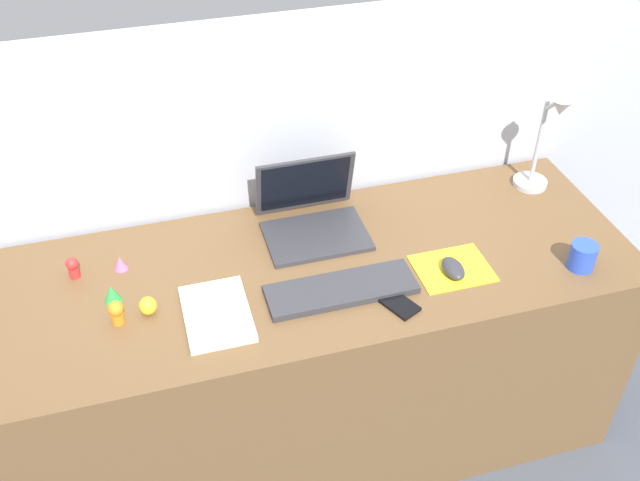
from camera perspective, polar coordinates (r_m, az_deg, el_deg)
The scene contains 16 objects.
ground_plane at distance 2.59m, azimuth -0.35°, elevation -14.50°, with size 6.00×6.00×0.00m, color #474C56.
back_wall at distance 2.38m, azimuth -2.84°, elevation 2.20°, with size 3.05×0.05×1.33m, color #B2B7C1.
desk at distance 2.31m, azimuth -0.38°, elevation -9.00°, with size 1.85×0.66×0.74m, color brown.
laptop at distance 2.16m, azimuth -0.70°, elevation 2.22°, with size 0.30×0.26×0.21m.
keyboard at distance 1.96m, azimuth 1.68°, elevation -3.87°, with size 0.41×0.13×0.02m, color #333338.
mousepad at distance 2.07m, azimuth 10.38°, elevation -2.18°, with size 0.21×0.17×0.00m, color yellow.
mouse at distance 2.04m, azimuth 10.44°, elevation -2.17°, with size 0.06×0.10×0.03m, color #333338.
cell_phone at distance 1.94m, azimuth 5.98°, elevation -4.84°, with size 0.06×0.13×0.01m, color black.
desk_lamp at distance 2.36m, azimuth 17.21°, elevation 7.12°, with size 0.11×0.16×0.35m.
notebook_pad at distance 1.91m, azimuth -8.13°, elevation -5.74°, with size 0.17×0.24×0.02m, color silver.
coffee_mug at distance 2.15m, azimuth 19.97°, elevation -1.16°, with size 0.08×0.08×0.08m, color blue.
toy_figurine_orange at distance 1.93m, azimuth -15.74°, elevation -5.43°, with size 0.04×0.04×0.07m.
toy_figurine_green at distance 2.00m, azimuth -16.07°, elevation -4.05°, with size 0.05×0.05×0.05m, color green.
toy_figurine_pink at distance 2.10m, azimuth -15.46°, elevation -1.72°, with size 0.04×0.04×0.04m, color pink.
toy_figurine_red at distance 2.11m, azimuth -18.89°, elevation -1.99°, with size 0.03×0.03×0.06m.
toy_figurine_yellow at distance 1.95m, azimuth -13.40°, elevation -5.03°, with size 0.05×0.05×0.05m, color yellow.
Camera 1 is at (-0.41, -1.49, 2.08)m, focal length 40.63 mm.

